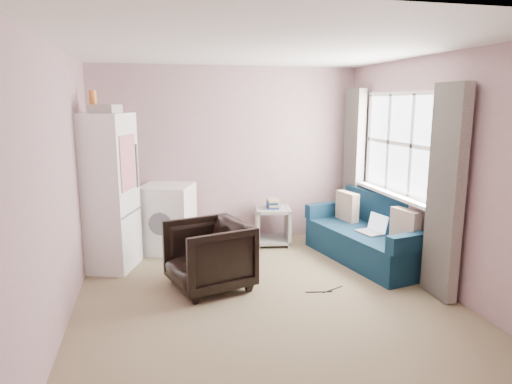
# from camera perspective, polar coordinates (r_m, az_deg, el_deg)

# --- Properties ---
(room) EXTENTS (3.84, 4.24, 2.54)m
(room) POSITION_cam_1_polar(r_m,az_deg,el_deg) (4.53, 1.32, 1.71)
(room) COLOR #857557
(room) RESTS_ON ground
(armchair) EXTENTS (0.94, 0.97, 0.82)m
(armchair) POSITION_cam_1_polar(r_m,az_deg,el_deg) (4.99, -5.93, -7.47)
(armchair) COLOR black
(armchair) RESTS_ON ground
(fridge) EXTENTS (0.82, 0.82, 2.13)m
(fridge) POSITION_cam_1_polar(r_m,az_deg,el_deg) (5.74, -18.45, 0.08)
(fridge) COLOR white
(fridge) RESTS_ON ground
(washing_machine) EXTENTS (0.83, 0.83, 0.91)m
(washing_machine) POSITION_cam_1_polar(r_m,az_deg,el_deg) (6.29, -10.97, -3.04)
(washing_machine) COLOR white
(washing_machine) RESTS_ON ground
(side_table) EXTENTS (0.55, 0.55, 0.66)m
(side_table) POSITION_cam_1_polar(r_m,az_deg,el_deg) (6.51, 2.09, -3.90)
(side_table) COLOR gray
(side_table) RESTS_ON ground
(sofa) EXTENTS (1.18, 1.97, 0.82)m
(sofa) POSITION_cam_1_polar(r_m,az_deg,el_deg) (6.06, 14.42, -5.46)
(sofa) COLOR #0F2F48
(sofa) RESTS_ON ground
(window_dressing) EXTENTS (0.17, 2.62, 2.18)m
(window_dressing) POSITION_cam_1_polar(r_m,az_deg,el_deg) (5.86, 16.55, 1.95)
(window_dressing) COLOR white
(window_dressing) RESTS_ON ground
(floor_cables) EXTENTS (0.45, 0.13, 0.01)m
(floor_cables) POSITION_cam_1_polar(r_m,az_deg,el_deg) (5.07, 8.74, -12.09)
(floor_cables) COLOR black
(floor_cables) RESTS_ON ground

